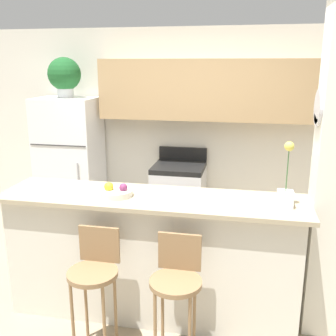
{
  "coord_description": "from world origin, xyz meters",
  "views": [
    {
      "loc": [
        0.73,
        -2.93,
        2.11
      ],
      "look_at": [
        0.0,
        0.7,
        1.13
      ],
      "focal_mm": 42.0,
      "sensor_mm": 36.0,
      "label": 1
    }
  ],
  "objects_px": {
    "orchid_vase": "(286,190)",
    "fruit_bowl": "(116,192)",
    "bar_stool_right": "(177,282)",
    "trash_bin": "(111,221)",
    "refrigerator": "(70,164)",
    "potted_plant_on_fridge": "(64,75)",
    "stove_range": "(179,199)",
    "bar_stool_left": "(95,273)"
  },
  "relations": [
    {
      "from": "refrigerator",
      "to": "fruit_bowl",
      "type": "relative_size",
      "value": 6.43
    },
    {
      "from": "refrigerator",
      "to": "fruit_bowl",
      "type": "distance_m",
      "value": 2.12
    },
    {
      "from": "refrigerator",
      "to": "potted_plant_on_fridge",
      "type": "relative_size",
      "value": 3.48
    },
    {
      "from": "orchid_vase",
      "to": "bar_stool_right",
      "type": "bearing_deg",
      "value": -147.18
    },
    {
      "from": "orchid_vase",
      "to": "trash_bin",
      "type": "xyz_separation_m",
      "value": [
        -1.94,
        1.49,
        -1.01
      ]
    },
    {
      "from": "potted_plant_on_fridge",
      "to": "fruit_bowl",
      "type": "height_order",
      "value": "potted_plant_on_fridge"
    },
    {
      "from": "refrigerator",
      "to": "orchid_vase",
      "type": "height_order",
      "value": "refrigerator"
    },
    {
      "from": "orchid_vase",
      "to": "fruit_bowl",
      "type": "height_order",
      "value": "orchid_vase"
    },
    {
      "from": "bar_stool_left",
      "to": "trash_bin",
      "type": "distance_m",
      "value": 2.1
    },
    {
      "from": "refrigerator",
      "to": "orchid_vase",
      "type": "bearing_deg",
      "value": -33.76
    },
    {
      "from": "orchid_vase",
      "to": "bar_stool_left",
      "type": "bearing_deg",
      "value": -160.58
    },
    {
      "from": "bar_stool_left",
      "to": "trash_bin",
      "type": "xyz_separation_m",
      "value": [
        -0.59,
        1.97,
        -0.44
      ]
    },
    {
      "from": "bar_stool_right",
      "to": "trash_bin",
      "type": "relative_size",
      "value": 2.48
    },
    {
      "from": "stove_range",
      "to": "orchid_vase",
      "type": "distance_m",
      "value": 2.16
    },
    {
      "from": "stove_range",
      "to": "trash_bin",
      "type": "bearing_deg",
      "value": -166.18
    },
    {
      "from": "stove_range",
      "to": "bar_stool_left",
      "type": "height_order",
      "value": "stove_range"
    },
    {
      "from": "refrigerator",
      "to": "bar_stool_right",
      "type": "relative_size",
      "value": 1.81
    },
    {
      "from": "bar_stool_right",
      "to": "potted_plant_on_fridge",
      "type": "xyz_separation_m",
      "value": [
        -1.8,
        2.17,
        1.35
      ]
    },
    {
      "from": "stove_range",
      "to": "bar_stool_left",
      "type": "distance_m",
      "value": 2.2
    },
    {
      "from": "trash_bin",
      "to": "potted_plant_on_fridge",
      "type": "bearing_deg",
      "value": 161.22
    },
    {
      "from": "potted_plant_on_fridge",
      "to": "fruit_bowl",
      "type": "xyz_separation_m",
      "value": [
        1.22,
        -1.72,
        -0.87
      ]
    },
    {
      "from": "refrigerator",
      "to": "stove_range",
      "type": "height_order",
      "value": "refrigerator"
    },
    {
      "from": "refrigerator",
      "to": "potted_plant_on_fridge",
      "type": "bearing_deg",
      "value": 121.26
    },
    {
      "from": "trash_bin",
      "to": "refrigerator",
      "type": "bearing_deg",
      "value": 161.22
    },
    {
      "from": "bar_stool_right",
      "to": "trash_bin",
      "type": "distance_m",
      "value": 2.35
    },
    {
      "from": "bar_stool_left",
      "to": "stove_range",
      "type": "bearing_deg",
      "value": 83.5
    },
    {
      "from": "refrigerator",
      "to": "orchid_vase",
      "type": "xyz_separation_m",
      "value": [
        2.54,
        -1.7,
        0.35
      ]
    },
    {
      "from": "stove_range",
      "to": "fruit_bowl",
      "type": "height_order",
      "value": "fruit_bowl"
    },
    {
      "from": "potted_plant_on_fridge",
      "to": "orchid_vase",
      "type": "relative_size",
      "value": 0.99
    },
    {
      "from": "potted_plant_on_fridge",
      "to": "orchid_vase",
      "type": "xyz_separation_m",
      "value": [
        2.54,
        -1.7,
        -0.77
      ]
    },
    {
      "from": "orchid_vase",
      "to": "fruit_bowl",
      "type": "bearing_deg",
      "value": -179.07
    },
    {
      "from": "orchid_vase",
      "to": "potted_plant_on_fridge",
      "type": "bearing_deg",
      "value": 146.24
    },
    {
      "from": "refrigerator",
      "to": "trash_bin",
      "type": "bearing_deg",
      "value": -18.78
    },
    {
      "from": "bar_stool_right",
      "to": "fruit_bowl",
      "type": "relative_size",
      "value": 3.56
    },
    {
      "from": "stove_range",
      "to": "potted_plant_on_fridge",
      "type": "distance_m",
      "value": 2.09
    },
    {
      "from": "stove_range",
      "to": "trash_bin",
      "type": "height_order",
      "value": "stove_range"
    },
    {
      "from": "bar_stool_left",
      "to": "potted_plant_on_fridge",
      "type": "distance_m",
      "value": 2.82
    },
    {
      "from": "stove_range",
      "to": "bar_stool_right",
      "type": "height_order",
      "value": "stove_range"
    },
    {
      "from": "potted_plant_on_fridge",
      "to": "refrigerator",
      "type": "bearing_deg",
      "value": -58.74
    },
    {
      "from": "bar_stool_right",
      "to": "potted_plant_on_fridge",
      "type": "bearing_deg",
      "value": 129.65
    },
    {
      "from": "bar_stool_right",
      "to": "orchid_vase",
      "type": "bearing_deg",
      "value": 32.82
    },
    {
      "from": "stove_range",
      "to": "bar_stool_right",
      "type": "xyz_separation_m",
      "value": [
        0.36,
        -2.18,
        0.17
      ]
    }
  ]
}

